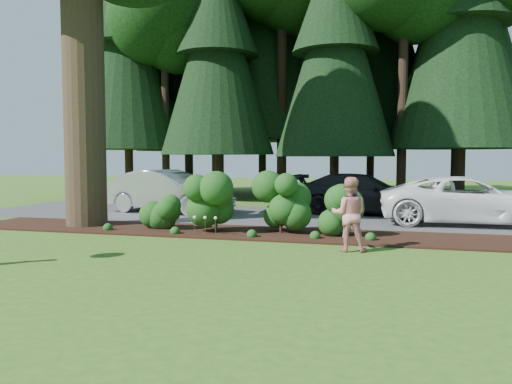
# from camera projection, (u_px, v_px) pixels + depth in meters

# --- Properties ---
(ground) EXTENTS (80.00, 80.00, 0.00)m
(ground) POSITION_uv_depth(u_px,v_px,m) (179.00, 254.00, 11.08)
(ground) COLOR #2C5518
(ground) RESTS_ON ground
(mulch_bed) EXTENTS (16.00, 2.50, 0.05)m
(mulch_bed) POSITION_uv_depth(u_px,v_px,m) (226.00, 232.00, 14.21)
(mulch_bed) COLOR black
(mulch_bed) RESTS_ON ground
(driveway) EXTENTS (22.00, 6.00, 0.03)m
(driveway) POSITION_uv_depth(u_px,v_px,m) (262.00, 215.00, 18.31)
(driveway) COLOR #38383A
(driveway) RESTS_ON ground
(shrub_row) EXTENTS (6.53, 1.60, 1.61)m
(shrub_row) POSITION_uv_depth(u_px,v_px,m) (251.00, 205.00, 13.85)
(shrub_row) COLOR #194615
(shrub_row) RESTS_ON ground
(lily_cluster) EXTENTS (0.69, 0.09, 0.57)m
(lily_cluster) POSITION_uv_depth(u_px,v_px,m) (205.00, 219.00, 13.44)
(lily_cluster) COLOR #194615
(lily_cluster) RESTS_ON ground
(tree_wall) EXTENTS (25.66, 12.15, 17.09)m
(tree_wall) POSITION_uv_depth(u_px,v_px,m) (309.00, 17.00, 26.14)
(tree_wall) COLOR black
(tree_wall) RESTS_ON ground
(car_silver_wagon) EXTENTS (5.16, 2.52, 1.63)m
(car_silver_wagon) POSITION_uv_depth(u_px,v_px,m) (168.00, 191.00, 19.10)
(car_silver_wagon) COLOR #BBBBC0
(car_silver_wagon) RESTS_ON driveway
(car_white_suv) EXTENTS (5.47, 2.59, 1.51)m
(car_white_suv) POSITION_uv_depth(u_px,v_px,m) (469.00, 201.00, 15.70)
(car_white_suv) COLOR white
(car_white_suv) RESTS_ON driveway
(car_dark_suv) EXTENTS (5.29, 2.43, 1.50)m
(car_dark_suv) POSITION_uv_depth(u_px,v_px,m) (362.00, 194.00, 18.64)
(car_dark_suv) COLOR black
(car_dark_suv) RESTS_ON driveway
(adult) EXTENTS (0.88, 0.71, 1.70)m
(adult) POSITION_uv_depth(u_px,v_px,m) (349.00, 214.00, 11.35)
(adult) COLOR red
(adult) RESTS_ON ground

